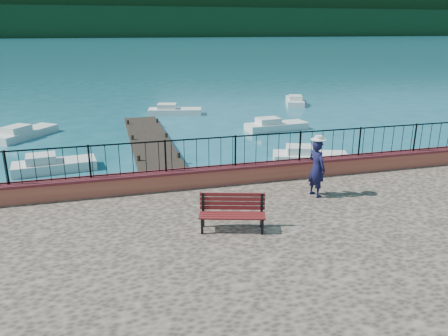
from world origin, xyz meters
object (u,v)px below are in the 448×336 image
boat_5 (295,99)px  boat_0 (54,162)px  boat_1 (311,154)px  boat_4 (175,109)px  park_bench (232,220)px  boat_2 (277,123)px  boat_3 (25,130)px  person (317,168)px

boat_5 → boat_0: bearing=148.0°
boat_0 → boat_1: size_ratio=1.02×
boat_1 → boat_4: size_ratio=0.90×
park_bench → boat_2: (7.17, 14.93, -1.08)m
boat_4 → boat_5: size_ratio=1.00×
boat_2 → boat_3: size_ratio=0.97×
park_bench → boat_5: size_ratio=0.45×
person → boat_2: size_ratio=0.45×
boat_3 → boat_0: bearing=-125.6°
person → boat_4: (-1.03, 19.85, -1.65)m
boat_3 → boat_4: size_ratio=1.04×
boat_4 → boat_5: (10.15, 1.92, 0.00)m
park_bench → boat_1: 10.34m
boat_2 → boat_5: (4.96, 8.41, 0.00)m
person → boat_4: bearing=-13.5°
boat_3 → boat_2: bearing=-61.0°
person → boat_4: 19.95m
boat_0 → boat_2: 13.24m
boat_0 → boat_2: bearing=14.9°
boat_2 → boat_5: size_ratio=1.00×
park_bench → boat_1: bearing=69.7°
park_bench → boat_4: size_ratio=0.45×
park_bench → boat_5: park_bench is taller
boat_4 → boat_2: bearing=-38.4°
boat_0 → boat_5: bearing=30.8°
boat_3 → boat_4: same height
park_bench → boat_0: size_ratio=0.49×
boat_1 → boat_3: (-13.47, 8.68, 0.00)m
park_bench → boat_0: (-5.12, 10.02, -1.08)m
person → boat_5: person is taller
boat_4 → park_bench: bearing=-82.3°
boat_2 → boat_4: bearing=123.5°
park_bench → boat_1: (6.17, 8.22, -1.08)m
boat_0 → boat_3: size_ratio=0.88×
boat_4 → boat_5: 10.33m
park_bench → boat_4: park_bench is taller
boat_0 → boat_4: (7.10, 11.40, 0.00)m
boat_0 → boat_3: bearing=100.7°
boat_1 → boat_4: same height
park_bench → person: size_ratio=0.99×
boat_4 → boat_1: bearing=-59.4°
boat_3 → boat_4: (9.28, 4.52, 0.00)m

